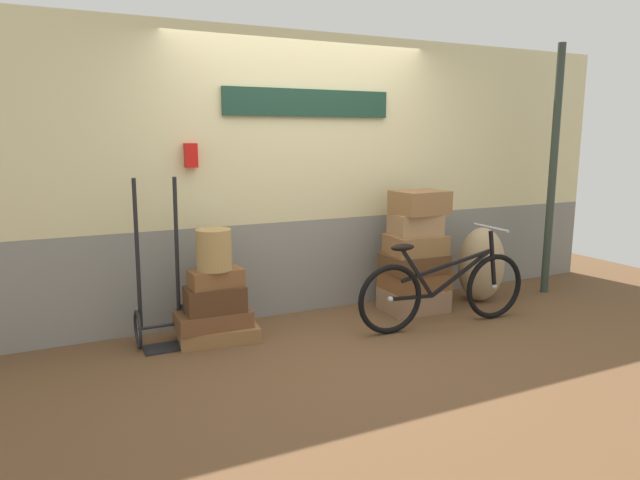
{
  "coord_description": "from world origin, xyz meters",
  "views": [
    {
      "loc": [
        -2.14,
        -4.02,
        1.66
      ],
      "look_at": [
        -0.09,
        0.22,
        0.79
      ],
      "focal_mm": 31.76,
      "sensor_mm": 36.0,
      "label": 1
    }
  ],
  "objects": [
    {
      "name": "ground",
      "position": [
        0.0,
        0.0,
        -0.03
      ],
      "size": [
        9.2,
        5.2,
        0.06
      ],
      "primitive_type": "cube",
      "color": "brown"
    },
    {
      "name": "station_building",
      "position": [
        0.01,
        0.85,
        1.29
      ],
      "size": [
        7.2,
        0.74,
        2.58
      ],
      "color": "gray",
      "rests_on": "ground"
    },
    {
      "name": "suitcase_0",
      "position": [
        -0.96,
        0.34,
        0.06
      ],
      "size": [
        0.68,
        0.46,
        0.12
      ],
      "primitive_type": "cube",
      "rotation": [
        0.0,
        0.0,
        -0.12
      ],
      "color": "olive",
      "rests_on": "ground"
    },
    {
      "name": "suitcase_1",
      "position": [
        -1.0,
        0.34,
        0.19
      ],
      "size": [
        0.6,
        0.33,
        0.14
      ],
      "primitive_type": "cube",
      "rotation": [
        0.0,
        0.0,
        -0.01
      ],
      "color": "brown",
      "rests_on": "suitcase_0"
    },
    {
      "name": "suitcase_2",
      "position": [
        -0.99,
        0.32,
        0.36
      ],
      "size": [
        0.48,
        0.29,
        0.21
      ],
      "primitive_type": "cube",
      "rotation": [
        0.0,
        0.0,
        -0.03
      ],
      "color": "#4C2D19",
      "rests_on": "suitcase_1"
    },
    {
      "name": "suitcase_3",
      "position": [
        -0.97,
        0.32,
        0.53
      ],
      "size": [
        0.43,
        0.24,
        0.14
      ],
      "primitive_type": "cube",
      "rotation": [
        0.0,
        0.0,
        0.06
      ],
      "color": "brown",
      "rests_on": "suitcase_2"
    },
    {
      "name": "suitcase_4",
      "position": [
        0.96,
        0.33,
        0.11
      ],
      "size": [
        0.6,
        0.47,
        0.21
      ],
      "primitive_type": "cube",
      "rotation": [
        0.0,
        0.0,
        -0.05
      ],
      "color": "#937051",
      "rests_on": "ground"
    },
    {
      "name": "suitcase_5",
      "position": [
        0.98,
        0.34,
        0.3
      ],
      "size": [
        0.59,
        0.45,
        0.18
      ],
      "primitive_type": "cube",
      "rotation": [
        0.0,
        0.0,
        -0.01
      ],
      "color": "brown",
      "rests_on": "suitcase_4"
    },
    {
      "name": "suitcase_6",
      "position": [
        0.95,
        0.31,
        0.48
      ],
      "size": [
        0.57,
        0.42,
        0.16
      ],
      "primitive_type": "cube",
      "rotation": [
        0.0,
        0.0,
        -0.01
      ],
      "color": "brown",
      "rests_on": "suitcase_5"
    },
    {
      "name": "suitcase_7",
      "position": [
        0.96,
        0.32,
        0.65
      ],
      "size": [
        0.54,
        0.44,
        0.18
      ],
      "primitive_type": "cube",
      "rotation": [
        0.0,
        0.0,
        -0.07
      ],
      "color": "olive",
      "rests_on": "suitcase_6"
    },
    {
      "name": "suitcase_8",
      "position": [
        0.96,
        0.34,
        0.84
      ],
      "size": [
        0.47,
        0.4,
        0.2
      ],
      "primitive_type": "cube",
      "rotation": [
        0.0,
        0.0,
        -0.12
      ],
      "color": "#9E754C",
      "rests_on": "suitcase_7"
    },
    {
      "name": "suitcase_9",
      "position": [
        1.0,
        0.32,
        1.05
      ],
      "size": [
        0.5,
        0.41,
        0.22
      ],
      "primitive_type": "cube",
      "rotation": [
        0.0,
        0.0,
        0.06
      ],
      "color": "olive",
      "rests_on": "suitcase_8"
    },
    {
      "name": "wicker_basket",
      "position": [
        -0.98,
        0.32,
        0.77
      ],
      "size": [
        0.28,
        0.28,
        0.33
      ],
      "primitive_type": "cylinder",
      "color": "#A8844C",
      "rests_on": "suitcase_3"
    },
    {
      "name": "luggage_trolley",
      "position": [
        -1.4,
        0.44,
        0.31
      ],
      "size": [
        0.39,
        0.37,
        1.35
      ],
      "color": "black",
      "rests_on": "ground"
    },
    {
      "name": "burlap_sack",
      "position": [
        1.76,
        0.3,
        0.38
      ],
      "size": [
        0.49,
        0.42,
        0.76
      ],
      "primitive_type": "ellipsoid",
      "color": "tan",
      "rests_on": "ground"
    },
    {
      "name": "bicycle",
      "position": [
        0.93,
        -0.17,
        0.33
      ],
      "size": [
        1.69,
        0.46,
        0.87
      ],
      "color": "black",
      "rests_on": "ground"
    }
  ]
}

